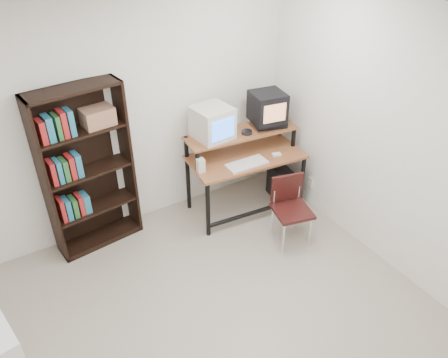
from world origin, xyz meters
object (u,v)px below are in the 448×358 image
school_chair (290,203)px  bookshelf (86,168)px  crt_monitor (212,123)px  crt_tv (267,107)px  computer_desk (245,157)px  pc_tower (282,184)px

school_chair → bookshelf: 2.17m
crt_monitor → crt_tv: crt_tv is taller
computer_desk → bookshelf: 1.77m
crt_tv → bookshelf: bookshelf is taller
computer_desk → pc_tower: computer_desk is taller
pc_tower → school_chair: bearing=-113.8°
computer_desk → bookshelf: bookshelf is taller
computer_desk → crt_monitor: bearing=158.6°
computer_desk → crt_monitor: crt_monitor is taller
crt_tv → school_chair: bearing=-97.7°
computer_desk → pc_tower: size_ratio=3.06×
crt_monitor → school_chair: bearing=-70.7°
computer_desk → crt_tv: crt_tv is taller
crt_monitor → school_chair: size_ratio=0.56×
crt_tv → crt_monitor: bearing=-178.7°
pc_tower → bookshelf: (-2.22, 0.46, 0.71)m
computer_desk → bookshelf: (-1.72, 0.34, 0.22)m
pc_tower → school_chair: 0.79m
crt_monitor → school_chair: 1.22m
pc_tower → crt_monitor: bearing=169.8°
crt_monitor → crt_tv: size_ratio=1.04×
crt_monitor → pc_tower: bearing=-24.6°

